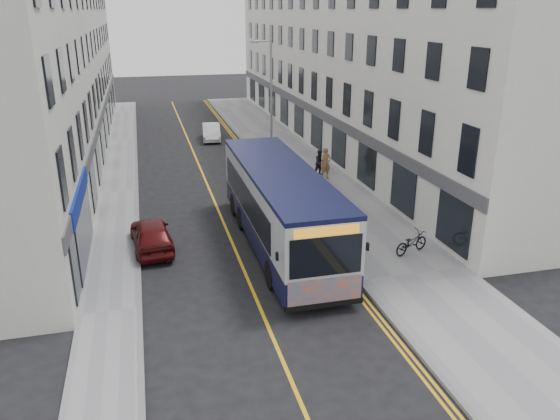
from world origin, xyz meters
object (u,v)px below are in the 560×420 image
city_bus (280,205)px  bicycle (411,242)px  car_maroon (151,235)px  car_white (211,132)px  streetlamp (270,102)px  pedestrian_near (326,164)px  pedestrian_far (320,163)px

city_bus → bicycle: size_ratio=6.76×
city_bus → car_maroon: bearing=168.9°
bicycle → car_white: size_ratio=0.46×
streetlamp → pedestrian_near: (2.78, -2.52, -3.33)m
streetlamp → bicycle: bearing=-78.3°
city_bus → bicycle: (5.02, -2.23, -1.31)m
pedestrian_near → car_white: size_ratio=0.49×
car_maroon → streetlamp: bearing=-131.6°
car_white → car_maroon: (-5.20, -20.19, 0.04)m
city_bus → pedestrian_far: 10.69m
bicycle → pedestrian_far: bearing=-20.6°
pedestrian_near → bicycle: bearing=-105.3°
streetlamp → bicycle: 14.26m
city_bus → pedestrian_near: 10.07m
streetlamp → car_maroon: size_ratio=2.03×
city_bus → pedestrian_near: city_bus is taller
bicycle → pedestrian_far: 11.68m
pedestrian_near → car_maroon: 12.87m
car_white → bicycle: bearing=-71.9°
pedestrian_near → pedestrian_far: (-0.10, 0.75, -0.14)m
city_bus → car_maroon: size_ratio=3.02×
bicycle → pedestrian_far: pedestrian_far is taller
city_bus → car_white: 21.28m
city_bus → pedestrian_far: city_bus is taller
bicycle → car_maroon: 10.87m
bicycle → car_maroon: bearing=51.3°
streetlamp → pedestrian_far: streetlamp is taller
car_maroon → pedestrian_far: bearing=-145.6°
bicycle → pedestrian_far: size_ratio=1.11×
city_bus → pedestrian_far: (4.90, 9.44, -0.98)m
pedestrian_near → car_white: (-5.15, 12.55, -0.42)m
city_bus → car_maroon: 5.58m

